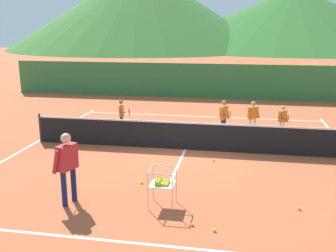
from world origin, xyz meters
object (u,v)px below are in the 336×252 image
student_0 (122,113)px  ball_cart (162,182)px  tennis_ball_4 (214,160)px  student_1 (224,115)px  tennis_ball_6 (299,209)px  tennis_ball_1 (192,225)px  tennis_ball_2 (142,183)px  student_3 (283,118)px  tennis_ball_0 (214,230)px  instructor (67,162)px  tennis_net (185,136)px  student_2 (253,115)px

student_0 → ball_cart: size_ratio=1.44×
student_0 → tennis_ball_4: 4.90m
tennis_ball_4 → student_0: bearing=142.7°
student_1 → tennis_ball_6: student_1 is taller
tennis_ball_1 → tennis_ball_2: size_ratio=1.00×
tennis_ball_1 → tennis_ball_4: size_ratio=1.00×
tennis_ball_1 → tennis_ball_2: same height
student_3 → tennis_ball_0: student_3 is taller
instructor → tennis_ball_0: size_ratio=25.37×
tennis_ball_0 → tennis_ball_1: bearing=161.7°
student_0 → tennis_ball_1: bearing=-62.7°
instructor → tennis_ball_2: (1.40, 1.45, -1.00)m
tennis_net → tennis_ball_4: (1.03, -1.03, -0.47)m
tennis_ball_0 → tennis_ball_1: (-0.47, 0.16, 0.00)m
student_0 → student_2: bearing=4.6°
student_0 → ball_cart: student_0 is taller
student_0 → student_2: size_ratio=0.98×
student_0 → tennis_ball_1: (3.69, -7.13, -0.75)m
student_0 → student_3: (6.21, 0.36, -0.05)m
ball_cart → tennis_ball_0: bearing=-37.4°
tennis_ball_2 → tennis_ball_6: size_ratio=1.00×
instructor → ball_cart: instructor is taller
ball_cart → student_0: bearing=114.4°
instructor → ball_cart: bearing=6.4°
student_1 → tennis_ball_0: (0.14, -7.45, -0.79)m
student_3 → tennis_ball_1: 7.94m
student_1 → student_2: (1.09, 0.25, -0.03)m
student_0 → tennis_ball_0: size_ratio=19.07×
student_1 → tennis_ball_6: (1.99, -6.11, -0.79)m
tennis_ball_2 → tennis_ball_4: 2.79m
tennis_net → student_0: student_0 is taller
tennis_ball_2 → tennis_ball_4: bearing=50.6°
student_3 → tennis_ball_6: bearing=-91.9°
student_1 → tennis_ball_0: 7.49m
ball_cart → tennis_ball_4: bearing=73.6°
student_2 → ball_cart: (-2.25, -6.70, -0.21)m
student_1 → tennis_ball_1: size_ratio=20.16×
student_3 → tennis_ball_1: size_ratio=17.79×
ball_cart → tennis_ball_4: ball_cart is taller
student_1 → tennis_ball_2: student_1 is taller
student_1 → student_3: (2.20, 0.20, -0.10)m
tennis_ball_0 → ball_cart: bearing=142.6°
tennis_net → tennis_ball_1: tennis_net is taller
instructor → tennis_ball_1: bearing=-11.1°
tennis_net → student_0: (-2.81, 1.90, 0.28)m
instructor → tennis_ball_6: (5.33, 0.59, -1.00)m
instructor → ball_cart: 2.25m
tennis_ball_1 → ball_cart: bearing=134.7°
instructor → tennis_ball_6: bearing=6.3°
tennis_ball_0 → tennis_net: bearing=104.0°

